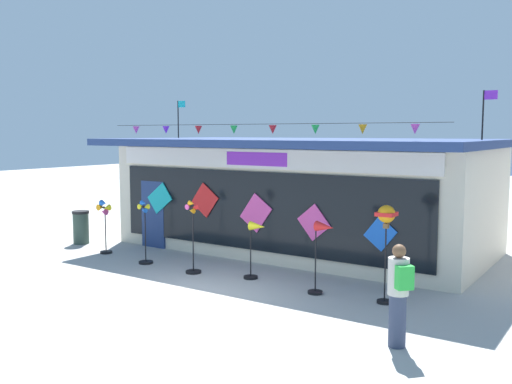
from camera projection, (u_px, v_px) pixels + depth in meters
name	position (u px, v px, depth m)	size (l,w,h in m)	color
ground_plane	(184.00, 299.00, 11.75)	(80.00, 80.00, 0.00)	#ADAAA5
kite_shop_building	(303.00, 193.00, 16.80)	(10.87, 6.03, 4.53)	beige
wind_spinner_far_left	(104.00, 218.00, 16.05)	(0.43, 0.34, 1.54)	black
wind_spinner_left	(145.00, 231.00, 14.80)	(0.37, 0.37, 1.68)	black
wind_spinner_center_left	(193.00, 238.00, 13.79)	(0.38, 0.38, 1.80)	black
wind_spinner_center_right	(255.00, 241.00, 13.21)	(0.56, 0.34, 1.38)	black
wind_spinner_right	(322.00, 242.00, 11.92)	(0.60, 0.32, 1.58)	black
wind_spinner_far_right	(386.00, 223.00, 11.27)	(0.36, 0.36, 2.01)	black
person_near_camera	(399.00, 293.00, 9.02)	(0.46, 0.46, 1.68)	#333D56
trash_bin	(81.00, 227.00, 17.54)	(0.52, 0.52, 1.03)	#2D4238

